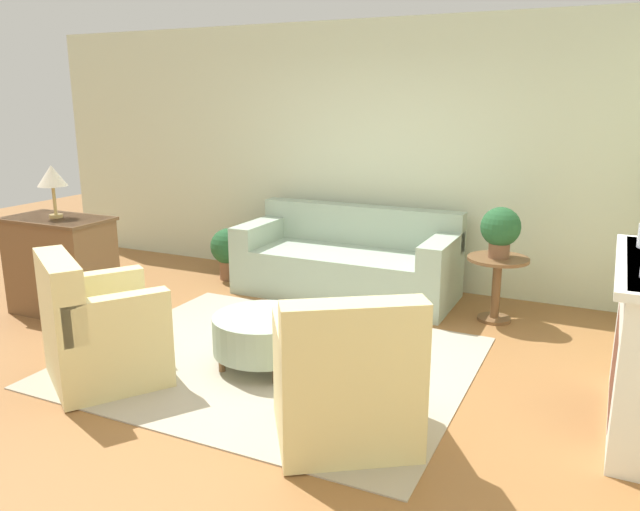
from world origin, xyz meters
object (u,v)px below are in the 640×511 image
Objects in this scene: potted_plant_on_side_table at (500,229)px; table_lamp at (52,177)px; couch at (348,264)px; side_table at (497,277)px; armchair_right at (346,384)px; dresser at (61,264)px; potted_plant_floor at (229,249)px; ottoman_table at (264,333)px; armchair_left at (98,332)px.

potted_plant_on_side_table is 0.95× the size of table_lamp.
couch is 1.56m from side_table.
armchair_right is at bearing -16.27° from table_lamp.
table_lamp is at bearing -142.55° from couch.
potted_plant_floor is (0.79, 1.63, -0.13)m from dresser.
potted_plant_on_side_table is at bearing 51.99° from ottoman_table.
armchair_left is 1.95m from table_lamp.
potted_plant_on_side_table is (0.00, -0.00, 0.45)m from side_table.
side_table is at bearing 90.00° from potted_plant_on_side_table.
armchair_right is 2.56m from side_table.
side_table is 2.98m from potted_plant_floor.
couch is 2.06× the size of armchair_right.
couch is 4.87× the size of potted_plant_on_side_table.
ottoman_table is at bearing -85.91° from couch.
couch reaches higher than ottoman_table.
armchair_right is 2.24× the size of table_lamp.
potted_plant_on_side_table is (1.55, -0.16, 0.54)m from couch.
armchair_right is 1.40× the size of ottoman_table.
armchair_right is 1.09× the size of dresser.
couch is 2.89× the size of ottoman_table.
table_lamp reaches higher than potted_plant_floor.
armchair_right reaches higher than side_table.
ottoman_table is at bearing -6.24° from table_lamp.
table_lamp reaches higher than dresser.
potted_plant_floor is 1.20× the size of table_lamp.
side_table is (2.36, 2.52, 0.04)m from armchair_left.
potted_plant_floor is at bearing 129.69° from ottoman_table.
potted_plant_floor is 2.05m from table_lamp.
side_table is (1.55, -0.16, 0.09)m from couch.
table_lamp is (-2.22, -1.70, 0.97)m from couch.
dresser is at bearing -157.76° from side_table.
potted_plant_floor is (-2.98, 0.09, -0.52)m from potted_plant_on_side_table.
side_table is 0.61× the size of dresser.
table_lamp reaches higher than armchair_right.
potted_plant_floor is at bearing 134.39° from armchair_right.
side_table is at bearing 22.24° from dresser.
armchair_right reaches higher than couch.
dresser is 0.82m from table_lamp.
armchair_right is 1.86× the size of potted_plant_floor.
potted_plant_floor is (-2.55, 2.61, -0.03)m from armchair_right.
couch reaches higher than potted_plant_floor.
couch is at bearing 174.07° from potted_plant_on_side_table.
dresser is (-3.35, 0.98, 0.11)m from armchair_right.
couch is at bearing 2.86° from potted_plant_floor.
ottoman_table is (-0.99, 0.72, -0.10)m from armchair_right.
ottoman_table is 2.59m from table_lamp.
ottoman_table is at bearing 37.01° from armchair_left.
ottoman_table is 2.29m from side_table.
potted_plant_floor is at bearing 178.28° from side_table.
potted_plant_on_side_table is (1.41, 1.80, 0.60)m from ottoman_table.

